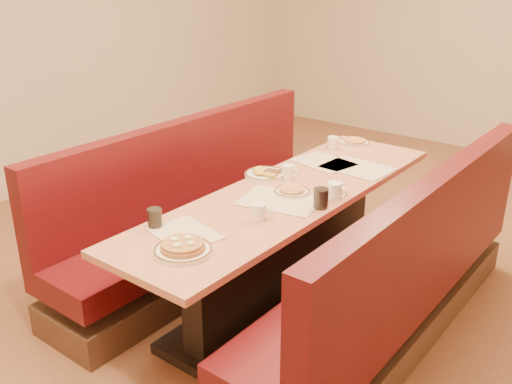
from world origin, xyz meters
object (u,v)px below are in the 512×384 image
Objects in this scene: diner_table at (288,247)px; coffee_mug_d at (333,142)px; coffee_mug_b at (289,171)px; soda_tumbler_mid at (321,198)px; soda_tumbler_near at (155,218)px; pancake_plate at (183,248)px; coffee_mug_a at (259,211)px; coffee_mug_c at (335,190)px; eggs_plate at (265,173)px; booth_right at (396,286)px; booth_left at (203,219)px.

coffee_mug_d is at bearing 104.76° from diner_table.
coffee_mug_b is 0.73m from coffee_mug_d.
coffee_mug_b and coffee_mug_d have the same top height.
coffee_mug_b reaches higher than diner_table.
soda_tumbler_mid is (0.52, -1.01, 0.01)m from coffee_mug_d.
soda_tumbler_mid is (0.55, 0.75, 0.01)m from soda_tumbler_near.
coffee_mug_d reaches higher than pancake_plate.
coffee_mug_a is 0.67m from coffee_mug_b.
pancake_plate is at bearing -103.34° from coffee_mug_c.
coffee_mug_a is at bearing 47.89° from soda_tumbler_near.
soda_tumbler_near is at bearing -151.94° from coffee_mug_a.
coffee_mug_c is 1.23× the size of soda_tumbler_near.
pancake_plate is 0.89m from soda_tumbler_mid.
eggs_plate is 0.68m from coffee_mug_a.
pancake_plate is (-0.68, -0.96, 0.41)m from booth_right.
coffee_mug_c is at bearing 77.80° from pancake_plate.
coffee_mug_b is at bearing 17.21° from booth_left.
coffee_mug_c reaches higher than diner_table.
coffee_mug_a is 0.55m from soda_tumbler_near.
diner_table is 0.62m from coffee_mug_a.
coffee_mug_a is 1.13× the size of soda_tumbler_near.
soda_tumbler_mid is (0.18, 0.34, 0.01)m from coffee_mug_a.
booth_right is at bearing -6.99° from eggs_plate.
coffee_mug_c reaches higher than pancake_plate.
soda_tumbler_mid reaches higher than pancake_plate.
soda_tumbler_mid is at bearing 53.89° from soda_tumbler_near.
booth_left is 1.11m from soda_tumbler_mid.
booth_right is 23.97× the size of soda_tumbler_near.
eggs_plate is 2.38× the size of coffee_mug_b.
soda_tumbler_near reaches higher than pancake_plate.
diner_table is 21.54× the size of coffee_mug_d.
coffee_mug_b is at bearing 22.73° from eggs_plate.
coffee_mug_c is at bearing 92.84° from soda_tumbler_mid.
coffee_mug_b is at bearing 91.44° from coffee_mug_a.
eggs_plate is 0.56m from coffee_mug_c.
booth_left is at bearing 180.00° from diner_table.
booth_left reaches higher than coffee_mug_b.
coffee_mug_d is at bearing 89.15° from soda_tumbler_near.
soda_tumbler_near is at bearing -126.11° from soda_tumbler_mid.
coffee_mug_b is 0.99× the size of coffee_mug_d.
pancake_plate reaches higher than diner_table.
soda_tumbler_mid is at bearing -5.52° from booth_left.
eggs_plate is at bearing -101.25° from coffee_mug_d.
coffee_mug_b is (-0.24, 0.62, -0.00)m from coffee_mug_a.
coffee_mug_b is 0.50m from soda_tumbler_mid.
booth_left is at bearing 180.00° from booth_right.
pancake_plate is (0.78, -0.96, 0.41)m from booth_left.
booth_left is at bearing 118.90° from soda_tumbler_near.
diner_table is 1.04m from pancake_plate.
diner_table is 21.59× the size of soda_tumbler_mid.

